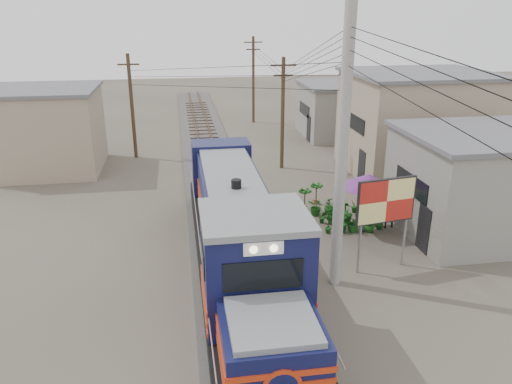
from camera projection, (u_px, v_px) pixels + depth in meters
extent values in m
plane|color=#473F35|center=(241.00, 283.00, 18.78)|extent=(120.00, 120.00, 0.00)
cube|color=#595651|center=(218.00, 191.00, 28.02)|extent=(3.60, 70.00, 0.16)
cube|color=#51331E|center=(208.00, 189.00, 27.88)|extent=(0.08, 70.00, 0.12)
cube|color=#51331E|center=(227.00, 188.00, 28.03)|extent=(0.08, 70.00, 0.12)
cube|color=black|center=(239.00, 260.00, 18.84)|extent=(3.07, 16.93, 0.58)
cube|color=black|center=(263.00, 358.00, 14.05)|extent=(2.33, 3.39, 0.69)
cube|color=black|center=(225.00, 214.00, 23.85)|extent=(2.33, 3.39, 0.69)
cube|color=#10133C|center=(272.00, 351.00, 12.45)|extent=(2.52, 2.54, 1.59)
cube|color=#10133C|center=(255.00, 269.00, 14.61)|extent=(3.01, 2.75, 3.28)
cube|color=slate|center=(255.00, 216.00, 14.03)|extent=(3.07, 2.89, 0.19)
cube|color=black|center=(263.00, 275.00, 13.13)|extent=(2.15, 0.06, 0.85)
cube|color=white|center=(263.00, 248.00, 12.84)|extent=(1.06, 0.06, 0.37)
cube|color=#10133C|center=(231.00, 202.00, 20.84)|extent=(2.39, 10.37, 2.43)
cube|color=slate|center=(230.00, 173.00, 20.40)|extent=(2.15, 10.37, 0.19)
cube|color=red|center=(239.00, 246.00, 18.64)|extent=(3.11, 16.93, 0.15)
cube|color=red|center=(239.00, 238.00, 18.53)|extent=(3.11, 16.93, 0.15)
cube|color=red|center=(239.00, 231.00, 18.42)|extent=(3.11, 16.93, 0.15)
cylinder|color=#9E9B93|center=(342.00, 155.00, 17.10)|extent=(0.40, 0.40, 10.00)
cylinder|color=#4C3826|center=(283.00, 114.00, 31.20)|extent=(0.24, 0.24, 7.00)
cube|color=#4C3826|center=(283.00, 65.00, 30.17)|extent=(1.60, 0.10, 0.10)
cube|color=#4C3826|center=(283.00, 75.00, 30.37)|extent=(1.20, 0.10, 0.10)
cylinder|color=#4C3826|center=(253.00, 80.00, 44.14)|extent=(0.24, 0.24, 7.50)
cube|color=#4C3826|center=(253.00, 42.00, 43.01)|extent=(1.60, 0.10, 0.10)
cube|color=#4C3826|center=(253.00, 49.00, 43.22)|extent=(1.20, 0.10, 0.10)
cylinder|color=#4C3826|center=(132.00, 107.00, 33.51)|extent=(0.24, 0.24, 7.00)
cube|color=#4C3826|center=(128.00, 61.00, 32.47)|extent=(1.60, 0.10, 0.10)
cube|color=#4C3826|center=(129.00, 71.00, 32.68)|extent=(1.20, 0.10, 0.10)
cube|color=gray|center=(484.00, 185.00, 22.47)|extent=(7.00, 6.00, 4.50)
cube|color=slate|center=(493.00, 134.00, 21.66)|extent=(7.35, 6.30, 0.20)
cube|color=black|center=(411.00, 184.00, 21.88)|extent=(0.05, 3.00, 0.90)
cube|color=gray|center=(416.00, 125.00, 30.70)|extent=(8.00, 7.00, 6.00)
cube|color=slate|center=(422.00, 73.00, 29.63)|extent=(8.40, 7.35, 0.20)
cube|color=black|center=(354.00, 122.00, 30.01)|extent=(0.05, 3.50, 0.90)
cube|color=gray|center=(341.00, 111.00, 40.09)|extent=(6.00, 6.00, 4.00)
cube|color=slate|center=(342.00, 84.00, 39.37)|extent=(6.30, 6.30, 0.20)
cube|color=black|center=(304.00, 109.00, 39.58)|extent=(0.05, 3.00, 0.90)
cube|color=gray|center=(50.00, 131.00, 31.27)|extent=(6.00, 6.00, 5.00)
cube|color=slate|center=(43.00, 89.00, 30.37)|extent=(6.30, 6.30, 0.20)
cylinder|color=#99999E|center=(360.00, 240.00, 19.08)|extent=(0.10, 0.10, 2.78)
cylinder|color=#99999E|center=(405.00, 233.00, 19.67)|extent=(0.10, 0.10, 2.78)
cube|color=black|center=(386.00, 201.00, 18.85)|extent=(2.43, 0.52, 1.78)
cube|color=red|center=(386.00, 201.00, 18.83)|extent=(2.32, 0.46, 1.67)
cylinder|color=black|center=(364.00, 229.00, 23.25)|extent=(0.50, 0.50, 0.10)
cylinder|color=#99999E|center=(366.00, 205.00, 22.84)|extent=(0.05, 0.05, 2.51)
cone|color=#642672|center=(368.00, 181.00, 22.42)|extent=(3.07, 3.07, 0.63)
imported|color=black|center=(390.00, 209.00, 23.26)|extent=(0.71, 0.49, 1.87)
imported|color=#174E16|center=(329.00, 224.00, 22.82)|extent=(0.59, 0.53, 0.93)
imported|color=#174E16|center=(342.00, 221.00, 22.94)|extent=(0.52, 0.62, 1.04)
imported|color=#174E16|center=(353.00, 222.00, 23.02)|extent=(1.03, 1.08, 0.93)
imported|color=#174E16|center=(370.00, 222.00, 22.96)|extent=(0.57, 0.57, 0.96)
imported|color=#174E16|center=(381.00, 219.00, 23.18)|extent=(0.67, 0.57, 1.06)
imported|color=#174E16|center=(323.00, 217.00, 23.95)|extent=(0.39, 0.34, 0.62)
imported|color=#174E16|center=(335.00, 213.00, 23.72)|extent=(0.94, 1.07, 1.13)
imported|color=#174E16|center=(346.00, 212.00, 23.90)|extent=(0.86, 0.86, 1.10)
imported|color=#174E16|center=(363.00, 213.00, 23.99)|extent=(0.38, 0.54, 1.00)
imported|color=#174E16|center=(371.00, 210.00, 24.26)|extent=(0.73, 0.69, 1.04)
imported|color=#174E16|center=(316.00, 207.00, 24.79)|extent=(1.07, 1.09, 0.92)
imported|color=#174E16|center=(329.00, 206.00, 24.93)|extent=(0.70, 0.70, 0.90)
imported|color=#174E16|center=(342.00, 206.00, 24.91)|extent=(0.54, 0.45, 0.89)
imported|color=#174E16|center=(354.00, 206.00, 25.17)|extent=(0.48, 0.48, 0.68)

